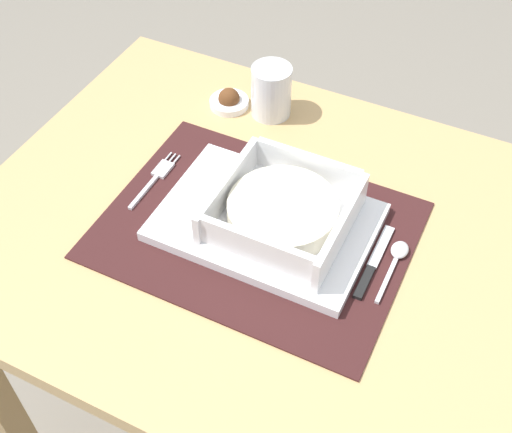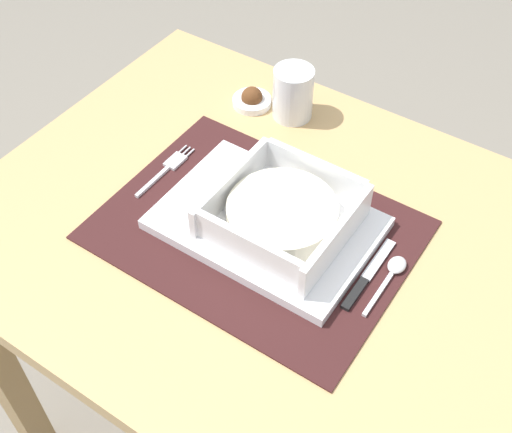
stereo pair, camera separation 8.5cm
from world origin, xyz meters
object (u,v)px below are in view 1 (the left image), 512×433
object	(u,v)px
dining_table	(265,274)
spoon	(397,256)
porridge_bowl	(284,211)
condiment_saucer	(229,101)
drinking_glass	(271,94)
fork	(157,176)
butter_knife	(372,266)

from	to	relation	value
dining_table	spoon	size ratio (longest dim) A/B	7.70
porridge_bowl	condiment_saucer	bearing A→B (deg)	132.60
drinking_glass	condiment_saucer	bearing A→B (deg)	-168.87
porridge_bowl	drinking_glass	size ratio (longest dim) A/B	2.03
spoon	porridge_bowl	bearing A→B (deg)	-168.97
porridge_bowl	fork	size ratio (longest dim) A/B	1.38
fork	spoon	xyz separation A→B (m)	(0.38, 0.01, 0.00)
spoon	condiment_saucer	xyz separation A→B (m)	(-0.37, 0.20, 0.00)
fork	spoon	bearing A→B (deg)	0.58
spoon	condiment_saucer	bearing A→B (deg)	155.31
drinking_glass	dining_table	bearing A→B (deg)	-66.31
spoon	butter_knife	distance (m)	0.04
porridge_bowl	butter_knife	size ratio (longest dim) A/B	1.33
condiment_saucer	spoon	bearing A→B (deg)	-28.68
porridge_bowl	spoon	size ratio (longest dim) A/B	1.63
butter_knife	porridge_bowl	bearing A→B (deg)	171.59
fork	porridge_bowl	bearing A→B (deg)	-3.79
dining_table	spoon	world-z (taller)	spoon
porridge_bowl	fork	distance (m)	0.22
butter_knife	drinking_glass	bearing A→B (deg)	133.22
drinking_glass	fork	bearing A→B (deg)	-111.86
fork	drinking_glass	distance (m)	0.24
fork	drinking_glass	bearing A→B (deg)	67.52
dining_table	fork	xyz separation A→B (m)	(-0.19, 0.02, 0.12)
fork	condiment_saucer	size ratio (longest dim) A/B	1.97
dining_table	porridge_bowl	distance (m)	0.16
porridge_bowl	spoon	xyz separation A→B (m)	(0.16, 0.02, -0.03)
porridge_bowl	condiment_saucer	world-z (taller)	porridge_bowl
butter_knife	condiment_saucer	bearing A→B (deg)	141.58
dining_table	drinking_glass	bearing A→B (deg)	113.69
porridge_bowl	butter_knife	bearing A→B (deg)	-4.06
porridge_bowl	spoon	world-z (taller)	porridge_bowl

